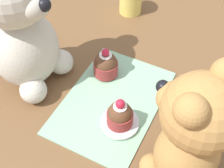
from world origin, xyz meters
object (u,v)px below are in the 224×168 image
(teddy_bear_cream, at_px, (21,28))
(cupcake_near_tan_bear, at_px, (120,115))
(teddy_bear_tan, at_px, (192,133))
(juice_glass, at_px, (131,0))
(saucer_plate, at_px, (120,123))
(cupcake_near_cream_bear, at_px, (106,65))

(teddy_bear_cream, xyz_separation_m, cupcake_near_tan_bear, (-0.03, -0.22, -0.10))
(teddy_bear_tan, bearing_deg, cupcake_near_tan_bear, -88.28)
(teddy_bear_cream, bearing_deg, juice_glass, -12.00)
(teddy_bear_cream, relative_size, saucer_plate, 3.84)
(cupcake_near_cream_bear, bearing_deg, juice_glass, 11.90)
(teddy_bear_tan, bearing_deg, teddy_bear_cream, -83.40)
(cupcake_near_cream_bear, bearing_deg, teddy_bear_cream, 119.70)
(juice_glass, bearing_deg, cupcake_near_cream_bear, -168.10)
(teddy_bear_cream, distance_m, cupcake_near_cream_bear, 0.19)
(cupcake_near_cream_bear, xyz_separation_m, juice_glass, (0.23, 0.05, 0.00))
(teddy_bear_tan, relative_size, saucer_plate, 3.20)
(teddy_bear_cream, xyz_separation_m, juice_glass, (0.31, -0.08, -0.10))
(teddy_bear_tan, distance_m, cupcake_near_tan_bear, 0.16)
(cupcake_near_cream_bear, bearing_deg, saucer_plate, -141.10)
(cupcake_near_cream_bear, relative_size, juice_glass, 1.02)
(cupcake_near_tan_bear, relative_size, juice_glass, 0.96)
(cupcake_near_tan_bear, bearing_deg, cupcake_near_cream_bear, 38.90)
(teddy_bear_tan, xyz_separation_m, saucer_plate, (0.04, 0.13, -0.11))
(teddy_bear_tan, relative_size, juice_glass, 3.50)
(teddy_bear_cream, height_order, cupcake_near_tan_bear, teddy_bear_cream)
(teddy_bear_cream, distance_m, saucer_plate, 0.25)
(teddy_bear_cream, distance_m, juice_glass, 0.33)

